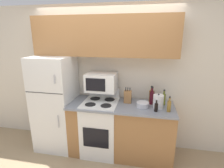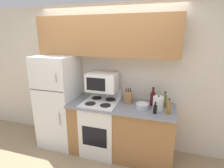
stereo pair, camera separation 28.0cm
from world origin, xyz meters
name	(u,v)px [view 1 (the left image)]	position (x,y,z in m)	size (l,w,h in m)	color
ground_plane	(98,161)	(0.00, 0.00, 0.00)	(12.00, 12.00, 0.00)	tan
wall_back	(106,78)	(0.00, 0.68, 1.27)	(8.00, 0.05, 2.55)	beige
lower_cabinets	(121,129)	(0.33, 0.32, 0.46)	(1.72, 0.68, 0.93)	#9E6B3D
refrigerator	(56,103)	(-0.86, 0.32, 0.85)	(0.67, 0.67, 1.69)	white
upper_cabinets	(104,36)	(0.00, 0.50, 2.01)	(2.39, 0.31, 0.65)	#9E6B3D
stove	(101,126)	(-0.02, 0.31, 0.49)	(0.58, 0.66, 1.10)	white
microwave	(101,82)	(-0.03, 0.43, 1.26)	(0.51, 0.38, 0.30)	white
knife_block	(128,97)	(0.43, 0.41, 1.03)	(0.12, 0.08, 0.27)	#9E6B3D
bowl	(143,104)	(0.69, 0.27, 0.97)	(0.20, 0.20, 0.08)	silver
bottle_whiskey	(151,96)	(0.82, 0.53, 1.04)	(0.08, 0.08, 0.28)	brown
bottle_wine_red	(152,97)	(0.83, 0.43, 1.04)	(0.08, 0.08, 0.30)	#470F19
bottle_vinegar	(169,106)	(1.07, 0.17, 1.02)	(0.06, 0.06, 0.24)	olive
bottle_soy_sauce	(156,107)	(0.89, 0.14, 1.00)	(0.05, 0.05, 0.18)	black
bottle_olive_oil	(164,99)	(1.02, 0.43, 1.03)	(0.06, 0.06, 0.26)	#5B6619
kettle	(158,101)	(0.92, 0.28, 1.03)	(0.16, 0.16, 0.24)	white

